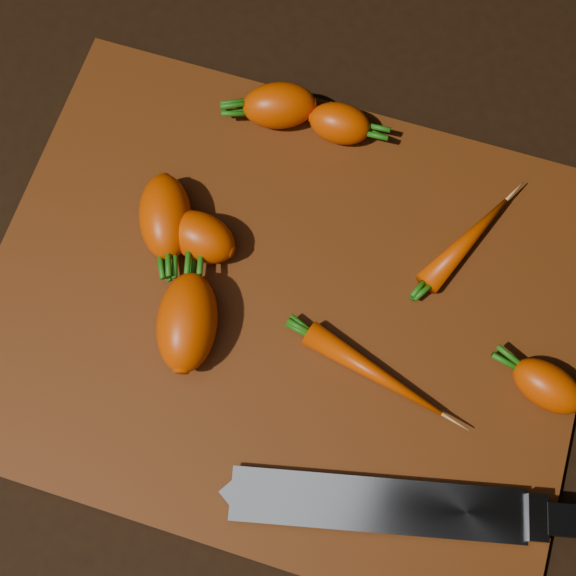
% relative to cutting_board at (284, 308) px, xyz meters
% --- Properties ---
extents(ground, '(2.00, 2.00, 0.01)m').
position_rel_cutting_board_xyz_m(ground, '(0.00, 0.00, -0.01)').
color(ground, black).
extents(cutting_board, '(0.50, 0.40, 0.01)m').
position_rel_cutting_board_xyz_m(cutting_board, '(0.00, 0.00, 0.00)').
color(cutting_board, '#522206').
rests_on(cutting_board, ground).
extents(carrot_0, '(0.07, 0.05, 0.04)m').
position_rel_cutting_board_xyz_m(carrot_0, '(-0.08, 0.03, 0.03)').
color(carrot_0, '#D03D00').
rests_on(carrot_0, cutting_board).
extents(carrot_1, '(0.07, 0.09, 0.04)m').
position_rel_cutting_board_xyz_m(carrot_1, '(-0.12, 0.04, 0.03)').
color(carrot_1, '#D03D00').
rests_on(carrot_1, cutting_board).
extents(carrot_2, '(0.07, 0.09, 0.05)m').
position_rel_cutting_board_xyz_m(carrot_2, '(-0.07, -0.04, 0.03)').
color(carrot_2, '#D03D00').
rests_on(carrot_2, cutting_board).
extents(carrot_3, '(0.08, 0.06, 0.04)m').
position_rel_cutting_board_xyz_m(carrot_3, '(-0.06, 0.17, 0.03)').
color(carrot_3, '#D03D00').
rests_on(carrot_3, cutting_board).
extents(carrot_4, '(0.06, 0.04, 0.04)m').
position_rel_cutting_board_xyz_m(carrot_4, '(-0.00, 0.17, 0.02)').
color(carrot_4, '#D03D00').
rests_on(carrot_4, cutting_board).
extents(carrot_5, '(0.07, 0.05, 0.04)m').
position_rel_cutting_board_xyz_m(carrot_5, '(0.22, -0.01, 0.02)').
color(carrot_5, '#D03D00').
rests_on(carrot_5, cutting_board).
extents(carrot_6, '(0.07, 0.10, 0.02)m').
position_rel_cutting_board_xyz_m(carrot_6, '(0.13, 0.10, 0.02)').
color(carrot_6, '#D03D00').
rests_on(carrot_6, cutting_board).
extents(carrot_7, '(0.13, 0.05, 0.02)m').
position_rel_cutting_board_xyz_m(carrot_7, '(0.09, -0.04, 0.02)').
color(carrot_7, '#D03D00').
rests_on(carrot_7, cutting_board).
extents(knife, '(0.37, 0.11, 0.02)m').
position_rel_cutting_board_xyz_m(knife, '(0.14, -0.13, 0.02)').
color(knife, gray).
rests_on(knife, cutting_board).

